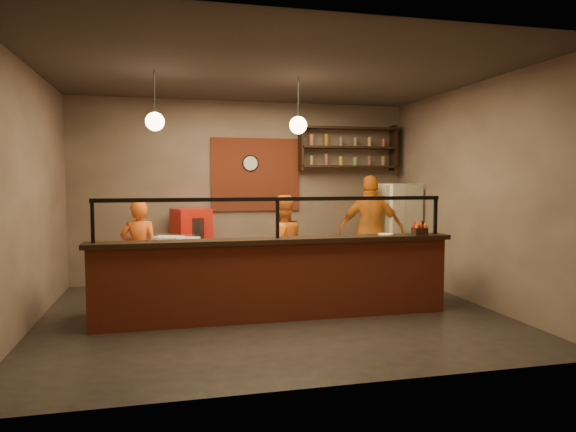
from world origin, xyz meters
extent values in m
plane|color=black|center=(0.00, 0.00, 0.00)|extent=(6.00, 6.00, 0.00)
plane|color=#362F2A|center=(0.00, 0.00, 3.20)|extent=(6.00, 6.00, 0.00)
plane|color=#7C685B|center=(0.00, 2.50, 1.60)|extent=(6.00, 0.00, 6.00)
plane|color=#7C685B|center=(-3.00, 0.00, 1.60)|extent=(0.00, 5.00, 5.00)
plane|color=#7C685B|center=(3.00, 0.00, 1.60)|extent=(0.00, 5.00, 5.00)
plane|color=#7C685B|center=(0.00, -2.50, 1.60)|extent=(6.00, 0.00, 6.00)
cube|color=maroon|center=(0.20, 2.47, 1.90)|extent=(1.60, 0.04, 1.30)
cube|color=maroon|center=(0.00, -0.30, 0.50)|extent=(4.60, 0.25, 1.00)
cube|color=black|center=(0.00, -0.30, 1.03)|extent=(4.70, 0.37, 0.06)
cube|color=gray|center=(0.00, 0.20, 0.42)|extent=(4.60, 0.75, 0.85)
cube|color=silver|center=(0.00, 0.20, 0.88)|extent=(4.60, 0.75, 0.05)
cube|color=white|center=(0.00, -0.30, 1.31)|extent=(4.40, 0.02, 0.50)
cube|color=black|center=(0.00, -0.30, 1.56)|extent=(4.50, 0.05, 0.05)
cube|color=black|center=(-2.22, -0.30, 1.31)|extent=(0.04, 0.04, 0.50)
cube|color=black|center=(0.00, -0.30, 1.31)|extent=(0.04, 0.04, 0.50)
cube|color=black|center=(2.22, -0.30, 1.31)|extent=(0.04, 0.04, 0.50)
cube|color=black|center=(1.90, 2.32, 2.05)|extent=(1.80, 0.28, 0.04)
cube|color=black|center=(1.90, 2.32, 2.40)|extent=(1.80, 0.28, 0.04)
cube|color=black|center=(1.90, 2.32, 2.75)|extent=(1.80, 0.28, 0.04)
cube|color=black|center=(1.00, 2.32, 2.40)|extent=(0.04, 0.28, 0.85)
cube|color=black|center=(2.80, 2.32, 2.40)|extent=(0.04, 0.28, 0.85)
cylinder|color=black|center=(0.10, 2.46, 2.10)|extent=(0.30, 0.04, 0.30)
cylinder|color=black|center=(-1.50, 0.20, 2.90)|extent=(0.01, 0.01, 0.60)
sphere|color=#FFBB8C|center=(-1.50, 0.20, 2.55)|extent=(0.24, 0.24, 0.24)
cylinder|color=black|center=(0.40, 0.20, 2.90)|extent=(0.01, 0.01, 0.60)
sphere|color=#FFBB8C|center=(0.40, 0.20, 2.55)|extent=(0.24, 0.24, 0.24)
imported|color=#DF5515|center=(-1.77, 1.18, 0.75)|extent=(0.59, 0.42, 1.50)
imported|color=#C55612|center=(0.34, 0.97, 0.79)|extent=(0.89, 0.77, 1.57)
imported|color=#C86712|center=(2.04, 1.51, 0.94)|extent=(1.19, 0.75, 1.88)
cube|color=beige|center=(2.60, 1.76, 0.87)|extent=(0.88, 0.85, 1.74)
cube|color=red|center=(-0.97, 2.15, 0.66)|extent=(0.71, 0.68, 1.32)
cylinder|color=beige|center=(-0.19, 0.23, 0.91)|extent=(0.59, 0.59, 0.01)
cube|color=silver|center=(-1.36, 0.13, 0.99)|extent=(0.42, 0.39, 0.17)
cube|color=silver|center=(-1.09, 0.30, 0.97)|extent=(0.32, 0.29, 0.13)
cube|color=silver|center=(-1.38, -0.07, 0.97)|extent=(0.33, 0.29, 0.15)
cylinder|color=yellow|center=(-0.94, 0.30, 0.93)|extent=(0.34, 0.06, 0.06)
cube|color=black|center=(1.95, -0.37, 1.11)|extent=(0.18, 0.14, 0.10)
cylinder|color=black|center=(2.01, -0.32, 1.15)|extent=(0.04, 0.04, 0.18)
cylinder|color=white|center=(1.51, -0.24, 1.07)|extent=(0.26, 0.26, 0.01)
camera|label=1|loc=(-1.37, -6.66, 1.80)|focal=32.00mm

